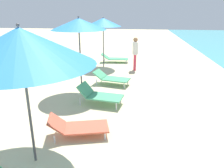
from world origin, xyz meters
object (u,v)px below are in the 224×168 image
object	(u,v)px
person_walking_mid	(135,51)
lounger_fourth_shoreside	(111,78)
umbrella_third	(21,47)
umbrella_farthest	(103,22)
lounger_third_shoreside	(78,126)
umbrella_fourth	(79,24)
lounger_farthest_shoreside	(114,58)
lounger_fourth_inland	(99,95)

from	to	relation	value
person_walking_mid	lounger_fourth_shoreside	bearing A→B (deg)	60.54
umbrella_third	umbrella_farthest	size ratio (longest dim) A/B	1.04
person_walking_mid	lounger_third_shoreside	bearing A→B (deg)	70.17
umbrella_fourth	person_walking_mid	bearing A→B (deg)	61.40
lounger_farthest_shoreside	person_walking_mid	world-z (taller)	person_walking_mid
umbrella_fourth	lounger_fourth_inland	bearing A→B (deg)	-49.12
umbrella_third	umbrella_farthest	distance (m)	7.78
lounger_fourth_shoreside	person_walking_mid	size ratio (longest dim) A/B	0.94
lounger_farthest_shoreside	person_walking_mid	distance (m)	2.13
lounger_fourth_shoreside	umbrella_farthest	size ratio (longest dim) A/B	0.60
umbrella_third	lounger_fourth_shoreside	size ratio (longest dim) A/B	1.74
umbrella_fourth	lounger_fourth_shoreside	xyz separation A→B (m)	(0.96, 1.03, -2.15)
lounger_fourth_shoreside	person_walking_mid	xyz separation A→B (m)	(0.90, 2.39, 0.70)
lounger_third_shoreside	umbrella_fourth	bearing A→B (deg)	88.35
umbrella_third	umbrella_farthest	world-z (taller)	umbrella_third
umbrella_fourth	lounger_farthest_shoreside	size ratio (longest dim) A/B	1.71
umbrella_fourth	person_walking_mid	size ratio (longest dim) A/B	1.65
lounger_fourth_inland	umbrella_farthest	size ratio (longest dim) A/B	0.58
lounger_third_shoreside	umbrella_fourth	xyz separation A→B (m)	(-0.63, 2.86, 2.18)
lounger_third_shoreside	person_walking_mid	distance (m)	6.43
umbrella_farthest	lounger_fourth_shoreside	bearing A→B (deg)	-75.43
umbrella_farthest	lounger_farthest_shoreside	xyz separation A→B (m)	(0.45, 1.09, -2.05)
lounger_third_shoreside	umbrella_third	bearing A→B (deg)	-135.60
lounger_third_shoreside	person_walking_mid	bearing A→B (deg)	64.80
umbrella_fourth	umbrella_farthest	xyz separation A→B (m)	(0.21, 3.92, -0.14)
lounger_third_shoreside	lounger_fourth_shoreside	xyz separation A→B (m)	(0.33, 3.89, 0.03)
lounger_third_shoreside	lounger_fourth_shoreside	distance (m)	3.90
umbrella_third	lounger_third_shoreside	bearing A→B (deg)	58.48
lounger_fourth_shoreside	lounger_fourth_inland	xyz separation A→B (m)	(-0.14, -1.98, 0.03)
lounger_farthest_shoreside	lounger_fourth_inland	bearing A→B (deg)	-90.89
lounger_fourth_shoreside	umbrella_farthest	world-z (taller)	umbrella_farthest
lounger_fourth_inland	umbrella_farthest	distance (m)	5.29
umbrella_third	lounger_fourth_shoreside	bearing A→B (deg)	79.07
umbrella_fourth	lounger_fourth_inland	world-z (taller)	umbrella_fourth
umbrella_fourth	umbrella_farthest	bearing A→B (deg)	86.97
umbrella_third	lounger_fourth_inland	bearing A→B (deg)	74.47
lounger_third_shoreside	umbrella_farthest	size ratio (longest dim) A/B	0.59
umbrella_farthest	lounger_fourth_inland	bearing A→B (deg)	-82.80
lounger_fourth_inland	person_walking_mid	bearing A→B (deg)	86.38
umbrella_third	lounger_fourth_inland	size ratio (longest dim) A/B	1.81
umbrella_third	lounger_third_shoreside	world-z (taller)	umbrella_third
umbrella_fourth	lounger_farthest_shoreside	bearing A→B (deg)	82.51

